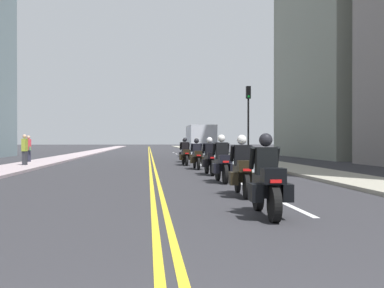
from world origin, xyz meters
TOP-DOWN VIEW (x-y plane):
  - ground_plane at (0.00, 48.00)m, footprint 264.00×264.00m
  - sidewalk_left at (-7.06, 48.00)m, footprint 2.51×144.00m
  - sidewalk_right at (7.06, 48.00)m, footprint 2.51×144.00m
  - centreline_yellow_inner at (-0.12, 48.00)m, footprint 0.12×132.00m
  - centreline_yellow_outer at (0.12, 48.00)m, footprint 0.12×132.00m
  - lane_dashes_white at (2.91, 29.00)m, footprint 0.14×56.40m
  - building_right_1 at (17.61, 37.66)m, footprint 9.68×16.16m
  - motorcycle_0 at (2.01, 7.03)m, footprint 0.78×2.10m
  - motorcycle_1 at (2.22, 10.35)m, footprint 0.78×2.18m
  - motorcycle_2 at (2.32, 14.35)m, footprint 0.77×2.14m
  - motorcycle_3 at (2.38, 17.98)m, footprint 0.77×2.22m
  - motorcycle_4 at (2.24, 21.99)m, footprint 0.77×2.27m
  - motorcycle_5 at (1.96, 25.87)m, footprint 0.78×2.23m
  - motorcycle_6 at (2.22, 29.87)m, footprint 0.78×2.15m
  - traffic_cone_0 at (5.12, 18.36)m, footprint 0.34×0.34m
  - traffic_cone_1 at (5.07, 17.73)m, footprint 0.31×0.31m
  - traffic_light_near at (6.21, 27.93)m, footprint 0.28×0.38m
  - pedestrian_0 at (-6.99, 24.67)m, footprint 0.28×0.39m
  - pedestrian_1 at (-7.79, 28.73)m, footprint 0.40×0.49m
  - parked_truck at (4.41, 39.85)m, footprint 2.20×6.50m

SIDE VIEW (x-z plane):
  - ground_plane at x=0.00m, z-range 0.00..0.00m
  - centreline_yellow_inner at x=-0.12m, z-range 0.00..0.01m
  - centreline_yellow_outer at x=0.12m, z-range 0.00..0.01m
  - lane_dashes_white at x=2.91m, z-range 0.00..0.01m
  - sidewalk_left at x=-7.06m, z-range 0.00..0.12m
  - sidewalk_right at x=7.06m, z-range 0.00..0.12m
  - traffic_cone_1 at x=5.07m, z-range 0.00..0.69m
  - traffic_cone_0 at x=5.12m, z-range 0.00..0.75m
  - motorcycle_0 at x=2.01m, z-range -0.16..1.44m
  - motorcycle_4 at x=2.24m, z-range -0.14..1.44m
  - motorcycle_5 at x=1.96m, z-range -0.17..1.48m
  - motorcycle_3 at x=2.38m, z-range -0.14..1.46m
  - motorcycle_1 at x=2.22m, z-range -0.14..1.47m
  - motorcycle_6 at x=2.22m, z-range -0.15..1.48m
  - motorcycle_2 at x=2.32m, z-range -0.16..1.51m
  - pedestrian_1 at x=-7.79m, z-range 0.03..1.82m
  - pedestrian_0 at x=-6.99m, z-range 0.03..1.83m
  - parked_truck at x=4.41m, z-range -0.13..2.67m
  - traffic_light_near at x=6.21m, z-range 0.92..5.89m
  - building_right_1 at x=17.61m, z-range 0.00..23.73m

